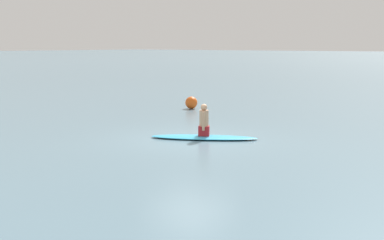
% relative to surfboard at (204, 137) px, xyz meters
% --- Properties ---
extents(ground_plane, '(400.00, 400.00, 0.00)m').
position_rel_surfboard_xyz_m(ground_plane, '(-0.25, -0.38, -0.05)').
color(ground_plane, slate).
extents(surfboard, '(3.28, 2.45, 0.10)m').
position_rel_surfboard_xyz_m(surfboard, '(0.00, 0.00, 0.00)').
color(surfboard, '#339EC6').
rests_on(surfboard, ground).
extents(person_paddler, '(0.43, 0.41, 1.01)m').
position_rel_surfboard_xyz_m(person_paddler, '(0.00, -0.00, 0.51)').
color(person_paddler, '#A51E23').
rests_on(person_paddler, surfboard).
extents(buoy_marker, '(0.56, 0.56, 0.56)m').
position_rel_surfboard_xyz_m(buoy_marker, '(-4.88, 5.47, 0.23)').
color(buoy_marker, '#E55919').
rests_on(buoy_marker, ground).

